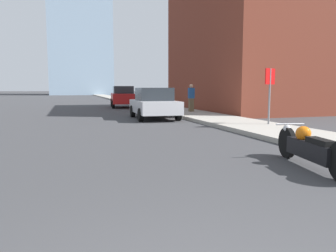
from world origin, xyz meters
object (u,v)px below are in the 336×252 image
(motorcycle, at_px, (310,148))
(parked_car_red, at_px, (123,97))
(parked_car_silver, at_px, (154,103))
(stop_sign, at_px, (270,86))
(pedestrian, at_px, (191,98))

(motorcycle, bearing_deg, parked_car_red, 101.32)
(motorcycle, bearing_deg, parked_car_silver, 102.41)
(parked_car_red, relative_size, stop_sign, 2.00)
(stop_sign, bearing_deg, pedestrian, 92.66)
(stop_sign, height_order, pedestrian, stop_sign)
(motorcycle, xyz_separation_m, pedestrian, (2.61, 13.07, 0.58))
(motorcycle, distance_m, parked_car_red, 20.99)
(parked_car_silver, xyz_separation_m, stop_sign, (3.23, -4.99, 0.82))
(parked_car_red, height_order, stop_sign, stop_sign)
(parked_car_red, relative_size, pedestrian, 2.60)
(parked_car_red, bearing_deg, stop_sign, -73.49)
(parked_car_red, bearing_deg, motorcycle, -84.55)
(pedestrian, bearing_deg, parked_car_silver, -140.62)
(stop_sign, relative_size, pedestrian, 1.30)
(stop_sign, xyz_separation_m, pedestrian, (-0.34, 7.36, -0.62))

